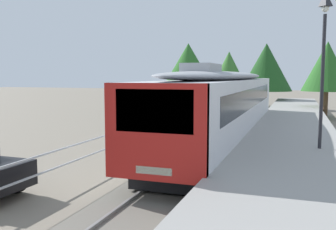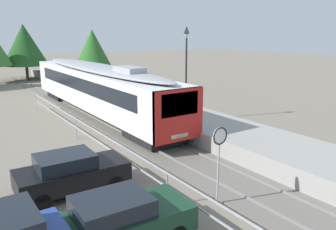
# 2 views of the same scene
# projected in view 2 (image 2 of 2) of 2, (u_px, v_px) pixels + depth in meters

# --- Properties ---
(ground_plane) EXTENTS (160.00, 160.00, 0.00)m
(ground_plane) POSITION_uv_depth(u_px,v_px,m) (76.00, 134.00, 19.76)
(ground_plane) COLOR slate
(track_rails) EXTENTS (3.20, 60.00, 0.14)m
(track_rails) POSITION_uv_depth(u_px,v_px,m) (122.00, 126.00, 21.40)
(track_rails) COLOR #6B665B
(track_rails) RESTS_ON ground
(commuter_train) EXTENTS (2.82, 20.02, 3.74)m
(commuter_train) POSITION_uv_depth(u_px,v_px,m) (97.00, 86.00, 23.82)
(commuter_train) COLOR silver
(commuter_train) RESTS_ON track_rails
(station_platform) EXTENTS (3.90, 60.00, 0.90)m
(station_platform) POSITION_uv_depth(u_px,v_px,m) (164.00, 113.00, 23.08)
(station_platform) COLOR #999691
(station_platform) RESTS_ON ground
(platform_lamp_mid_platform) EXTENTS (0.34, 0.34, 5.35)m
(platform_lamp_mid_platform) POSITION_uv_depth(u_px,v_px,m) (186.00, 52.00, 21.70)
(platform_lamp_mid_platform) COLOR #232328
(platform_lamp_mid_platform) RESTS_ON station_platform
(speed_limit_sign) EXTENTS (0.61, 0.10, 2.81)m
(speed_limit_sign) POSITION_uv_depth(u_px,v_px,m) (219.00, 147.00, 11.12)
(speed_limit_sign) COLOR #9EA0A5
(speed_limit_sign) RESTS_ON ground
(carpark_fence) EXTENTS (0.06, 36.06, 1.25)m
(carpark_fence) POSITION_uv_depth(u_px,v_px,m) (167.00, 181.00, 11.37)
(carpark_fence) COLOR #9EA0A5
(carpark_fence) RESTS_ON ground
(parked_hatchback_dark_green) EXTENTS (4.06, 1.90, 1.53)m
(parked_hatchback_dark_green) POSITION_uv_depth(u_px,v_px,m) (119.00, 221.00, 9.19)
(parked_hatchback_dark_green) COLOR #143823
(parked_hatchback_dark_green) RESTS_ON ground
(parked_hatchback_black) EXTENTS (4.04, 1.84, 1.53)m
(parked_hatchback_black) POSITION_uv_depth(u_px,v_px,m) (71.00, 172.00, 12.37)
(parked_hatchback_black) COLOR black
(parked_hatchback_black) RESTS_ON ground
(tree_behind_station_far) EXTENTS (5.50, 5.50, 6.91)m
(tree_behind_station_far) POSITION_uv_depth(u_px,v_px,m) (24.00, 45.00, 41.85)
(tree_behind_station_far) COLOR brown
(tree_behind_station_far) RESTS_ON ground
(tree_distant_left) EXTENTS (3.98, 3.98, 6.21)m
(tree_distant_left) POSITION_uv_depth(u_px,v_px,m) (93.00, 47.00, 38.00)
(tree_distant_left) COLOR brown
(tree_distant_left) RESTS_ON ground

